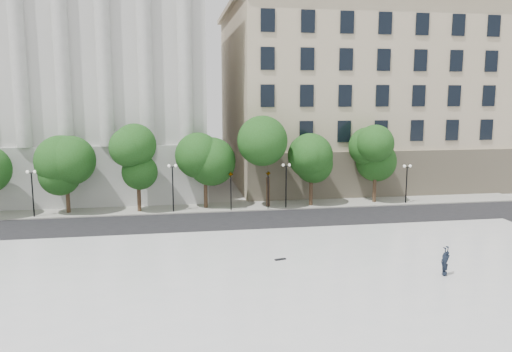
% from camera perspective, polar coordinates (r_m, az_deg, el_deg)
% --- Properties ---
extents(ground, '(160.00, 160.00, 0.00)m').
position_cam_1_polar(ground, '(25.91, 3.29, -15.19)').
color(ground, '#B7B5AD').
rests_on(ground, ground).
extents(plaza, '(44.00, 22.00, 0.45)m').
position_cam_1_polar(plaza, '(28.52, 1.94, -12.34)').
color(plaza, silver).
rests_on(plaza, ground).
extents(street, '(60.00, 8.00, 0.02)m').
position_cam_1_polar(street, '(42.71, -2.03, -5.34)').
color(street, black).
rests_on(street, ground).
extents(far_sidewalk, '(60.00, 4.00, 0.12)m').
position_cam_1_polar(far_sidewalk, '(48.49, -2.95, -3.53)').
color(far_sidewalk, '#9D9A91').
rests_on(far_sidewalk, ground).
extents(building_west, '(31.50, 27.65, 25.60)m').
position_cam_1_polar(building_west, '(62.74, -20.55, 10.57)').
color(building_west, beige).
rests_on(building_west, ground).
extents(building_east, '(36.00, 26.15, 23.00)m').
position_cam_1_polar(building_east, '(66.89, 12.95, 9.29)').
color(building_east, '#BCAB8F').
rests_on(building_east, ground).
extents(traffic_light_west, '(0.54, 1.89, 4.25)m').
position_cam_1_polar(traffic_light_west, '(46.13, -2.90, 0.48)').
color(traffic_light_west, black).
rests_on(traffic_light_west, ground).
extents(traffic_light_east, '(0.99, 1.87, 4.24)m').
position_cam_1_polar(traffic_light_east, '(46.66, 1.40, 0.58)').
color(traffic_light_east, black).
rests_on(traffic_light_east, ground).
extents(person_lying, '(1.36, 1.82, 0.47)m').
position_cam_1_polar(person_lying, '(31.10, 20.73, -10.20)').
color(person_lying, black).
rests_on(person_lying, plaza).
extents(skateboard, '(0.76, 0.36, 0.08)m').
position_cam_1_polar(skateboard, '(31.90, 2.79, -9.49)').
color(skateboard, black).
rests_on(skateboard, plaza).
extents(street_trees, '(40.14, 4.85, 7.60)m').
position_cam_1_polar(street_trees, '(46.91, -6.90, 1.99)').
color(street_trees, '#382619').
rests_on(street_trees, ground).
extents(lamp_posts, '(35.95, 0.28, 4.53)m').
position_cam_1_polar(lamp_posts, '(46.53, -3.17, -0.42)').
color(lamp_posts, black).
rests_on(lamp_posts, ground).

